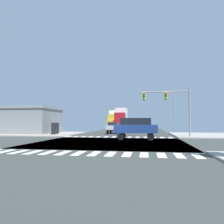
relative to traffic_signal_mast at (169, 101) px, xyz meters
The scene contains 12 objects.
ground 10.79m from the traffic_signal_mast, 128.57° to the right, with size 90.00×90.00×0.05m.
sidewalk_corner_ne 9.27m from the traffic_signal_mast, 32.21° to the left, with size 12.00×12.00×0.14m.
sidewalk_corner_nw 20.09m from the traffic_signal_mast, 167.19° to the left, with size 12.00×12.00×0.14m.
crosswalk_near 16.86m from the traffic_signal_mast, 113.03° to the right, with size 13.50×2.00×0.01m.
crosswalk_far 7.79m from the traffic_signal_mast, behind, with size 13.50×2.00×0.01m.
traffic_signal_mast is the anchor object (origin of this frame).
street_lamp 11.76m from the traffic_signal_mast, 81.15° to the left, with size 1.78×0.32×7.08m.
bank_building 24.88m from the traffic_signal_mast, 168.25° to the left, with size 15.57×7.97×4.30m.
suv_nearside_1 6.47m from the traffic_signal_mast, 132.93° to the right, with size 4.60×1.96×2.34m.
sedan_farside_1 11.61m from the traffic_signal_mast, 136.88° to the left, with size 1.80×4.30×1.88m.
box_truck_queued_1 30.37m from the traffic_signal_mast, 111.50° to the left, with size 2.40×7.20×4.85m.
box_truck_leading_2 20.42m from the traffic_signal_mast, 113.50° to the left, with size 2.40×7.20×4.85m.
Camera 1 is at (3.43, -20.47, 1.94)m, focal length 35.32 mm.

